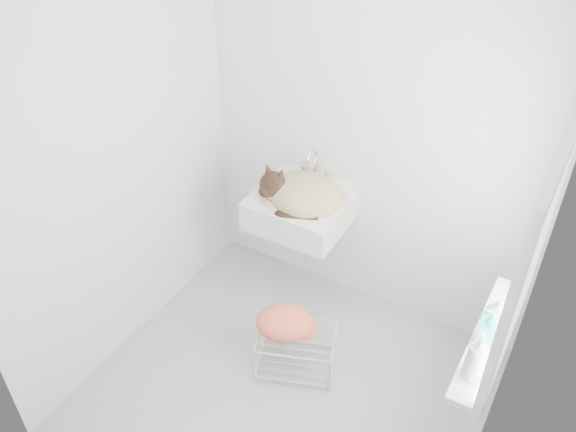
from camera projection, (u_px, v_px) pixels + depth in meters
The scene contains 15 objects.
floor at pixel (287, 389), 3.61m from camera, with size 2.20×2.00×0.02m, color #9BA1A9.
back_wall at pixel (372, 137), 3.55m from camera, with size 2.20×0.02×2.50m, color white.
right_wall at pixel (520, 310), 2.42m from camera, with size 0.02×2.00×2.50m, color white.
left_wall at pixel (115, 165), 3.31m from camera, with size 0.02×2.00×2.50m, color white.
window_glass at pixel (533, 262), 2.50m from camera, with size 0.01×0.80×1.00m, color white.
window_frame at pixel (530, 261), 2.51m from camera, with size 0.04×0.90×1.10m, color white.
windowsill at pixel (490, 339), 2.84m from camera, with size 0.16×0.88×0.04m, color white.
sink at pixel (300, 198), 3.75m from camera, with size 0.59×0.52×0.24m, color white.
faucet at pixel (315, 166), 3.79m from camera, with size 0.22×0.15×0.22m, color silver, non-canonical shape.
cat at pixel (301, 194), 3.71m from camera, with size 0.52×0.45×0.31m.
wire_rack at pixel (296, 349), 3.67m from camera, with size 0.46×0.32×0.27m, color silver.
towel at pixel (284, 327), 3.61m from camera, with size 0.35×0.25×0.14m, color orange.
bottle_a at pixel (472, 377), 2.64m from camera, with size 0.09×0.09×0.23m, color beige.
bottle_b at pixel (485, 344), 2.79m from camera, with size 0.10×0.10×0.21m, color teal.
bottle_c at pixel (494, 323), 2.90m from camera, with size 0.12×0.12×0.15m, color #B5BFC2.
Camera 1 is at (1.15, -1.95, 3.01)m, focal length 37.30 mm.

